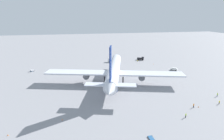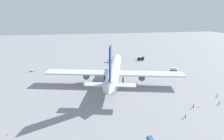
# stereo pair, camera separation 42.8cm
# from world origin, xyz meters

# --- Properties ---
(ground_plane) EXTENTS (600.00, 600.00, 0.00)m
(ground_plane) POSITION_xyz_m (0.00, 0.00, 0.00)
(ground_plane) COLOR gray
(airliner) EXTENTS (68.10, 75.29, 24.92)m
(airliner) POSITION_xyz_m (-1.29, 0.37, 7.09)
(airliner) COLOR silver
(airliner) RESTS_ON ground
(service_truck_2) EXTENTS (4.98, 7.33, 3.24)m
(service_truck_2) POSITION_xyz_m (48.05, -9.53, 1.71)
(service_truck_2) COLOR black
(service_truck_2) RESTS_ON ground
(service_truck_3) EXTENTS (4.88, 5.85, 2.81)m
(service_truck_3) POSITION_xyz_m (50.06, -35.07, 1.35)
(service_truck_3) COLOR black
(service_truck_3) RESTS_ON ground
(service_van) EXTENTS (4.67, 4.66, 1.97)m
(service_van) POSITION_xyz_m (14.64, -46.34, 1.03)
(service_van) COLOR white
(service_van) RESTS_ON ground
(baggage_cart_1) EXTENTS (3.24, 1.57, 0.40)m
(baggage_cart_1) POSITION_xyz_m (-54.03, 0.68, 0.27)
(baggage_cart_1) COLOR #26598C
(baggage_cart_1) RESTS_ON ground
(baggage_cart_2) EXTENTS (2.78, 2.78, 1.25)m
(baggage_cart_2) POSITION_xyz_m (33.10, 49.88, 0.69)
(baggage_cart_2) COLOR #26598C
(baggage_cart_2) RESTS_ON ground
(ground_worker_0) EXTENTS (0.56, 0.56, 1.61)m
(ground_worker_0) POSITION_xyz_m (-37.50, -38.02, 0.82)
(ground_worker_0) COLOR black
(ground_worker_0) RESTS_ON ground
(ground_worker_1) EXTENTS (0.54, 0.54, 1.66)m
(ground_worker_1) POSITION_xyz_m (44.03, -29.95, 0.84)
(ground_worker_1) COLOR #3F3F47
(ground_worker_1) RESTS_ON ground
(ground_worker_2) EXTENTS (0.47, 0.47, 1.77)m
(ground_worker_2) POSITION_xyz_m (-38.02, -25.17, 0.90)
(ground_worker_2) COLOR black
(ground_worker_2) RESTS_ON ground
(ground_worker_3) EXTENTS (0.41, 0.41, 1.79)m
(ground_worker_3) POSITION_xyz_m (-44.57, -17.32, 0.91)
(ground_worker_3) COLOR black
(ground_worker_3) RESTS_ON ground
(ground_worker_4) EXTENTS (0.43, 0.43, 1.79)m
(ground_worker_4) POSITION_xyz_m (-30.41, -43.05, 0.91)
(ground_worker_4) COLOR navy
(ground_worker_4) RESTS_ON ground
(traffic_cone_0) EXTENTS (0.36, 0.36, 0.55)m
(traffic_cone_0) POSITION_xyz_m (1.07, -40.61, 0.28)
(traffic_cone_0) COLOR orange
(traffic_cone_0) RESTS_ON ground
(traffic_cone_1) EXTENTS (0.36, 0.36, 0.55)m
(traffic_cone_1) POSITION_xyz_m (-42.48, 44.71, 0.28)
(traffic_cone_1) COLOR orange
(traffic_cone_1) RESTS_ON ground
(traffic_cone_2) EXTENTS (0.36, 0.36, 0.55)m
(traffic_cone_2) POSITION_xyz_m (-38.29, -27.37, 0.28)
(traffic_cone_2) COLOR orange
(traffic_cone_2) RESTS_ON ground
(traffic_cone_3) EXTENTS (0.36, 0.36, 0.55)m
(traffic_cone_3) POSITION_xyz_m (33.82, -39.53, 0.28)
(traffic_cone_3) COLOR orange
(traffic_cone_3) RESTS_ON ground
(traffic_cone_4) EXTENTS (0.36, 0.36, 0.55)m
(traffic_cone_4) POSITION_xyz_m (-36.59, 27.99, 0.28)
(traffic_cone_4) COLOR orange
(traffic_cone_4) RESTS_ON ground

